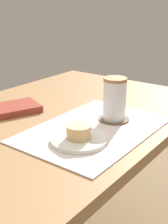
% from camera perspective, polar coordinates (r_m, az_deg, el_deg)
% --- Properties ---
extents(dining_table, '(1.16, 0.77, 0.72)m').
position_cam_1_polar(dining_table, '(1.13, -5.07, -4.34)').
color(dining_table, '#997047').
rests_on(dining_table, ground_plane).
extents(placemat, '(0.47, 0.32, 0.00)m').
position_cam_1_polar(placemat, '(0.97, 1.90, -3.16)').
color(placemat, silver).
rests_on(placemat, dining_table).
extents(pastry_plate, '(0.16, 0.16, 0.01)m').
position_cam_1_polar(pastry_plate, '(0.88, -0.97, -5.11)').
color(pastry_plate, silver).
rests_on(pastry_plate, placemat).
extents(pastry, '(0.07, 0.07, 0.04)m').
position_cam_1_polar(pastry, '(0.87, -0.98, -3.61)').
color(pastry, '#E5BC7F').
rests_on(pastry, pastry_plate).
extents(coffee_coaster, '(0.10, 0.10, 0.00)m').
position_cam_1_polar(coffee_coaster, '(1.04, 5.49, -1.29)').
color(coffee_coaster, brown).
rests_on(coffee_coaster, placemat).
extents(coffee_mug, '(0.11, 0.08, 0.14)m').
position_cam_1_polar(coffee_mug, '(1.02, 5.69, 2.49)').
color(coffee_mug, white).
rests_on(coffee_mug, coffee_coaster).
extents(small_book, '(0.21, 0.18, 0.02)m').
position_cam_1_polar(small_book, '(1.14, -12.88, 0.58)').
color(small_book, maroon).
rests_on(small_book, dining_table).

